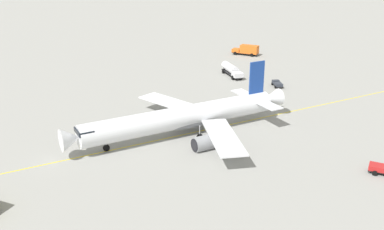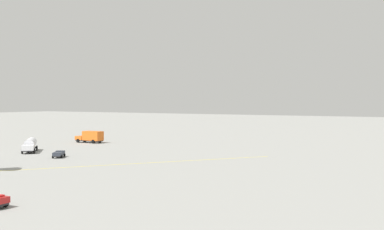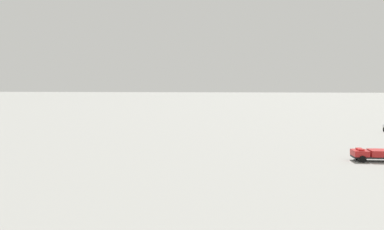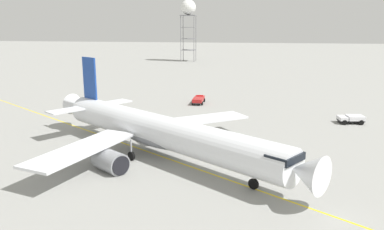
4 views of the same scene
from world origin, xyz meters
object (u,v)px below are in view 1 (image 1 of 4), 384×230
object	(u,v)px
baggage_truck_truck	(277,84)
catering_truck_truck	(247,50)
airliner_main	(184,118)
fuel_tanker_truck	(231,70)

from	to	relation	value
baggage_truck_truck	catering_truck_truck	xyz separation A→B (m)	(17.43, -27.53, 0.95)
airliner_main	catering_truck_truck	world-z (taller)	airliner_main
baggage_truck_truck	catering_truck_truck	bearing A→B (deg)	-1.09
airliner_main	fuel_tanker_truck	world-z (taller)	airliner_main
baggage_truck_truck	airliner_main	bearing A→B (deg)	135.75
airliner_main	fuel_tanker_truck	distance (m)	39.75
airliner_main	fuel_tanker_truck	size ratio (longest dim) A/B	4.36
baggage_truck_truck	catering_truck_truck	world-z (taller)	catering_truck_truck
baggage_truck_truck	catering_truck_truck	size ratio (longest dim) A/B	0.51
fuel_tanker_truck	catering_truck_truck	size ratio (longest dim) A/B	1.05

